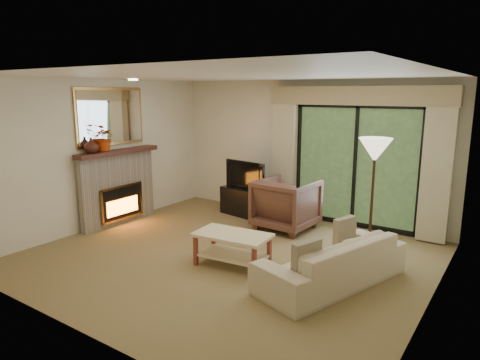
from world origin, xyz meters
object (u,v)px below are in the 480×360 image
Objects in this scene: armchair at (286,204)px; coffee_table at (232,250)px; sofa at (332,261)px; media_console at (248,202)px.

coffee_table is (0.17, -1.88, -0.21)m from armchair.
sofa is at bearing 4.67° from coffee_table.
armchair is 0.47× the size of sofa.
armchair is 1.90m from coffee_table.
coffee_table is (1.18, -2.20, -0.04)m from media_console.
sofa is (2.54, -1.95, 0.03)m from media_console.
sofa is 1.38m from coffee_table.
media_console is 0.52× the size of sofa.
armchair is at bearing -118.97° from sofa.
media_console is at bearing 112.57° from coffee_table.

